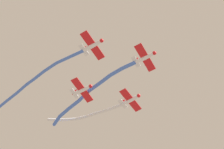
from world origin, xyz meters
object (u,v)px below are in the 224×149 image
(airplane_lead, at_px, (145,58))
(airplane_right_wing, at_px, (93,46))
(airplane_slot, at_px, (82,90))
(airplane_left_wing, at_px, (130,100))

(airplane_lead, height_order, airplane_right_wing, airplane_right_wing)
(airplane_right_wing, height_order, airplane_slot, airplane_right_wing)
(airplane_lead, height_order, airplane_left_wing, airplane_lead)
(airplane_lead, xyz_separation_m, airplane_left_wing, (-4.88, -9.96, -0.40))
(airplane_left_wing, relative_size, airplane_right_wing, 1.00)
(airplane_lead, bearing_deg, airplane_right_wing, -136.54)
(airplane_lead, relative_size, airplane_slot, 1.00)
(airplane_slot, bearing_deg, airplane_lead, -2.39)
(airplane_left_wing, xyz_separation_m, airplane_right_wing, (14.84, 5.07, 0.70))
(airplane_lead, height_order, airplane_slot, airplane_lead)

